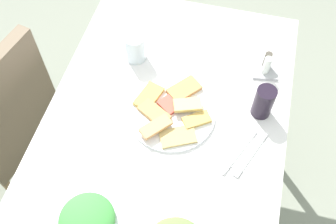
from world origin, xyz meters
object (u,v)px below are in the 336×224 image
Objects in this scene: salad_plate_rice at (87,220)px; drinking_glass at (135,48)px; soda_can at (264,102)px; condiment_caddy at (266,66)px; dining_table at (166,132)px; paper_napkin at (245,153)px; dining_chair at (2,120)px; pide_platter at (171,112)px; fork at (251,154)px; spoon at (239,152)px.

drinking_glass is (0.63, 0.04, 0.03)m from salad_plate_rice.
soda_can is 1.19× the size of condiment_caddy.
dining_table is 0.30m from paper_napkin.
dining_chair reaches higher than pide_platter.
soda_can is 0.64× the size of fork.
soda_can is at bearing -71.46° from dining_table.
paper_napkin is 0.02m from fork.
pide_platter is 0.30m from fork.
soda_can reaches higher than drinking_glass.
pide_platter is at bearing 94.69° from fork.
fork is at bearing -107.98° from pide_platter.
paper_napkin is (-0.30, -0.45, -0.05)m from drinking_glass.
soda_can is 0.18m from fork.
dining_table is at bearing 149.21° from pide_platter.
soda_can is at bearing -105.28° from drinking_glass.
pide_platter is 1.43× the size of salad_plate_rice.
soda_can is (0.10, -0.31, 0.15)m from dining_table.
dining_chair is at bearing 56.00° from salad_plate_rice.
pide_platter is 0.39m from condiment_caddy.
fork is at bearing -52.18° from salad_plate_rice.
paper_napkin is at bearing -103.63° from dining_table.
paper_napkin is (-0.07, -0.28, 0.09)m from dining_table.
fork is at bearing -102.83° from dining_table.
condiment_caddy is (0.26, -0.29, 0.01)m from pide_platter.
fork is at bearing -65.52° from spoon.
drinking_glass is 0.57× the size of fork.
soda_can is at bearing 19.28° from fork.
salad_plate_rice is at bearing 154.78° from spoon.
fork is 1.85× the size of condiment_caddy.
condiment_caddy is (0.35, -0.04, 0.02)m from spoon.
salad_plate_rice is (-0.42, 0.14, 0.01)m from pide_platter.
drinking_glass is at bearing 56.30° from paper_napkin.
dining_chair is at bearing 91.86° from dining_table.
drinking_glass is at bearing 36.56° from dining_table.
spoon reaches higher than paper_napkin.
salad_plate_rice is 1.15× the size of fork.
drinking_glass is at bearing 79.70° from spoon.
fork is 0.04m from spoon.
spoon is at bearing 112.68° from fork.
condiment_caddy is at bearing -3.66° from paper_napkin.
drinking_glass is 0.56m from fork.
paper_napkin is at bearing 112.68° from fork.
dining_chair is 1.00m from paper_napkin.
condiment_caddy is (0.35, -0.02, 0.02)m from paper_napkin.
spoon is at bearing -104.53° from dining_table.
fork is (-0.07, -0.30, 0.10)m from dining_table.
soda_can is at bearing -9.37° from paper_napkin.
fork is (0.33, -0.43, -0.02)m from salad_plate_rice.
salad_plate_rice is 0.63m from drinking_glass.
dining_table is 9.50× the size of soda_can.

